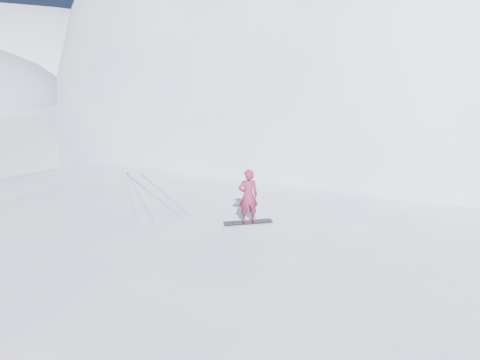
{
  "coord_description": "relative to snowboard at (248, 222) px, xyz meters",
  "views": [
    {
      "loc": [
        -2.16,
        -11.26,
        7.67
      ],
      "look_at": [
        1.25,
        1.75,
        3.5
      ],
      "focal_mm": 32.0,
      "sensor_mm": 36.0,
      "label": 1
    }
  ],
  "objects": [
    {
      "name": "near_ridge",
      "position": [
        -0.25,
        2.25,
        -2.41
      ],
      "size": [
        36.0,
        28.0,
        4.8
      ],
      "primitive_type": "ellipsoid",
      "color": "white",
      "rests_on": "ground"
    },
    {
      "name": "board_tracks",
      "position": [
        -3.0,
        3.81,
        0.01
      ],
      "size": [
        2.23,
        5.99,
        0.04
      ],
      "color": "silver",
      "rests_on": "ground"
    },
    {
      "name": "summit_peak",
      "position": [
        20.75,
        25.25,
        -2.41
      ],
      "size": [
        60.0,
        56.0,
        56.0
      ],
      "primitive_type": "ellipsoid",
      "color": "white",
      "rests_on": "ground"
    },
    {
      "name": "wind_bumps",
      "position": [
        -1.81,
        1.37,
        -2.41
      ],
      "size": [
        16.0,
        14.4,
        1.0
      ],
      "color": "white",
      "rests_on": "ground"
    },
    {
      "name": "peak_shoulder",
      "position": [
        8.75,
        19.25,
        -2.41
      ],
      "size": [
        28.0,
        24.0,
        18.0
      ],
      "primitive_type": "ellipsoid",
      "color": "white",
      "rests_on": "ground"
    },
    {
      "name": "snowboard",
      "position": [
        0.0,
        0.0,
        0.0
      ],
      "size": [
        1.56,
        0.4,
        0.03
      ],
      "primitive_type": "cube",
      "rotation": [
        0.0,
        0.0,
        -0.07
      ],
      "color": "black",
      "rests_on": "near_ridge"
    },
    {
      "name": "ground",
      "position": [
        -1.25,
        -0.75,
        -2.41
      ],
      "size": [
        400.0,
        400.0,
        0.0
      ],
      "primitive_type": "plane",
      "color": "white",
      "rests_on": "ground"
    },
    {
      "name": "snowboarder",
      "position": [
        0.0,
        0.0,
        0.87
      ],
      "size": [
        0.65,
        0.45,
        1.71
      ],
      "primitive_type": "imported",
      "rotation": [
        0.0,
        0.0,
        3.07
      ],
      "color": "maroon",
      "rests_on": "snowboard"
    }
  ]
}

